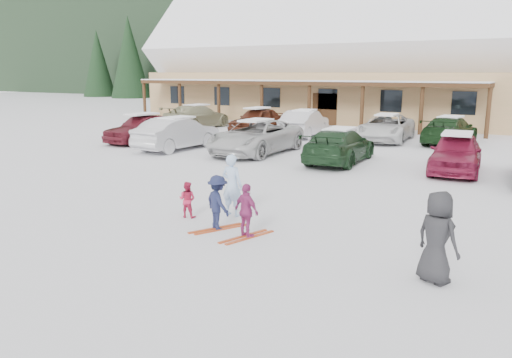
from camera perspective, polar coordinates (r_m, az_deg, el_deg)
The scene contains 21 objects.
ground at distance 12.08m, azimuth -3.64°, elevation -5.35°, with size 160.00×160.00×0.00m, color white.
day_lodge at distance 40.57m, azimuth 8.05°, elevation 12.45°, with size 29.12×12.50×10.38m.
conifer_0 at distance 51.20m, azimuth -9.40°, elevation 14.27°, with size 4.40×4.40×10.20m.
conifer_2 at distance 63.22m, azimuth -5.18°, elevation 14.97°, with size 5.28×5.28×12.24m.
adult_skier at distance 12.72m, azimuth -2.76°, elevation -0.71°, with size 0.58×0.38×1.60m, color #ABCBF1.
toddler_red at distance 12.75m, azimuth -7.86°, elevation -2.34°, with size 0.45×0.35×0.93m, color #C22248.
child_navy at distance 11.64m, azimuth -4.39°, elevation -2.71°, with size 0.84×0.48×1.30m, color #191F40.
skis_child_navy at distance 11.82m, azimuth -4.34°, elevation -5.68°, with size 0.20×1.40×0.03m, color #B44219.
child_magenta at distance 11.05m, azimuth -1.09°, elevation -3.67°, with size 0.72×0.30×1.23m, color #9D2F6D.
skis_child_magenta at distance 11.23m, azimuth -1.07°, elevation -6.62°, with size 0.20×1.40×0.03m, color #B44219.
bystander_dark at distance 9.23m, azimuth 20.00°, elevation -6.29°, with size 0.80×0.52×1.64m, color #262628.
parked_car_0 at distance 26.91m, azimuth -12.85°, elevation 5.69°, with size 1.78×4.41×1.50m, color maroon.
parked_car_1 at distance 24.11m, azimuth -8.99°, elevation 5.16°, with size 1.62×4.65×1.53m, color silver.
parked_car_2 at distance 22.63m, azimuth -0.01°, elevation 4.85°, with size 2.52×5.47×1.52m, color silver.
parked_car_3 at distance 20.59m, azimuth 9.51°, elevation 3.78°, with size 1.95×4.79×1.39m, color #1B381E.
parked_car_4 at distance 19.76m, azimuth 21.89°, elevation 2.80°, with size 1.71×4.25×1.45m, color maroon.
parked_car_7 at distance 33.33m, azimuth -6.75°, elevation 7.11°, with size 2.14×5.27×1.53m, color tan.
parked_car_8 at distance 30.65m, azimuth 0.14°, elevation 6.74°, with size 1.78×4.42×1.51m, color #5B2819.
parked_car_9 at distance 28.83m, azimuth 5.54°, elevation 6.35°, with size 1.60×4.58×1.51m, color silver.
parked_car_10 at distance 27.69m, azimuth 14.64°, elevation 5.69°, with size 2.37×5.13×1.43m, color silver.
parked_car_11 at distance 27.50m, azimuth 21.25°, elevation 5.21°, with size 1.98×4.86×1.41m, color #153215.
Camera 1 is at (6.45, -9.55, 3.62)m, focal length 35.00 mm.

